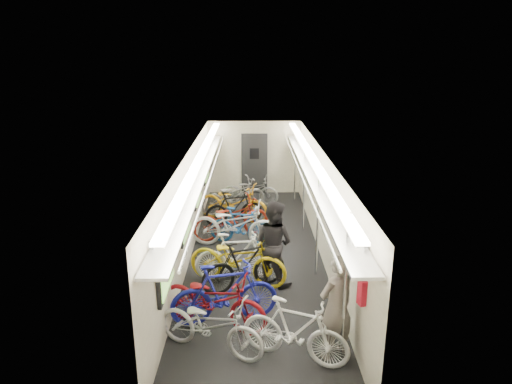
{
  "coord_description": "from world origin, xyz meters",
  "views": [
    {
      "loc": [
        -0.1,
        -9.69,
        4.47
      ],
      "look_at": [
        0.01,
        1.25,
        1.15
      ],
      "focal_mm": 32.0,
      "sensor_mm": 36.0,
      "label": 1
    }
  ],
  "objects_px": {
    "bicycle_1": "(225,293)",
    "passenger_near": "(336,307)",
    "passenger_mid": "(273,243)",
    "backpack": "(368,292)",
    "bicycle_0": "(211,325)"
  },
  "relations": [
    {
      "from": "bicycle_1",
      "to": "passenger_near",
      "type": "relative_size",
      "value": 1.1
    },
    {
      "from": "bicycle_1",
      "to": "passenger_mid",
      "type": "xyz_separation_m",
      "value": [
        0.9,
        1.44,
        0.31
      ]
    },
    {
      "from": "backpack",
      "to": "passenger_near",
      "type": "bearing_deg",
      "value": 123.6
    },
    {
      "from": "bicycle_0",
      "to": "bicycle_1",
      "type": "distance_m",
      "value": 0.83
    },
    {
      "from": "bicycle_0",
      "to": "passenger_mid",
      "type": "bearing_deg",
      "value": -0.77
    },
    {
      "from": "bicycle_0",
      "to": "passenger_mid",
      "type": "height_order",
      "value": "passenger_mid"
    },
    {
      "from": "bicycle_0",
      "to": "backpack",
      "type": "height_order",
      "value": "backpack"
    },
    {
      "from": "bicycle_1",
      "to": "passenger_mid",
      "type": "height_order",
      "value": "passenger_mid"
    },
    {
      "from": "bicycle_1",
      "to": "passenger_mid",
      "type": "bearing_deg",
      "value": -44.45
    },
    {
      "from": "bicycle_0",
      "to": "passenger_near",
      "type": "distance_m",
      "value": 1.94
    },
    {
      "from": "passenger_mid",
      "to": "passenger_near",
      "type": "bearing_deg",
      "value": 145.73
    },
    {
      "from": "passenger_near",
      "to": "passenger_mid",
      "type": "height_order",
      "value": "passenger_mid"
    },
    {
      "from": "passenger_near",
      "to": "backpack",
      "type": "height_order",
      "value": "passenger_near"
    },
    {
      "from": "passenger_near",
      "to": "backpack",
      "type": "xyz_separation_m",
      "value": [
        0.36,
        -0.33,
        0.43
      ]
    },
    {
      "from": "bicycle_1",
      "to": "bicycle_0",
      "type": "bearing_deg",
      "value": 155.46
    }
  ]
}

